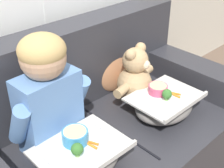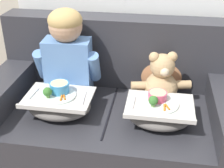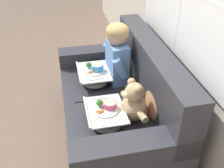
% 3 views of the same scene
% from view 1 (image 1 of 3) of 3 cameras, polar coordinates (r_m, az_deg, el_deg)
% --- Properties ---
extents(couch, '(1.77, 0.99, 0.98)m').
position_cam_1_polar(couch, '(2.01, -1.81, -9.18)').
color(couch, '#2D2D33').
rests_on(couch, ground_plane).
extents(throw_pillow_behind_child, '(0.37, 0.18, 0.38)m').
position_cam_1_polar(throw_pillow_behind_child, '(1.84, -14.57, -3.43)').
color(throw_pillow_behind_child, '#898456').
rests_on(throw_pillow_behind_child, couch).
extents(throw_pillow_behind_teddy, '(0.36, 0.17, 0.37)m').
position_cam_1_polar(throw_pillow_behind_teddy, '(2.18, 0.41, 3.32)').
color(throw_pillow_behind_teddy, '#B2754C').
rests_on(throw_pillow_behind_teddy, couch).
extents(child_figure, '(0.47, 0.23, 0.65)m').
position_cam_1_polar(child_figure, '(1.60, -11.83, -0.92)').
color(child_figure, '#5B84BC').
rests_on(child_figure, couch).
extents(teddy_bear, '(0.42, 0.30, 0.39)m').
position_cam_1_polar(teddy_bear, '(2.06, 4.29, 1.22)').
color(teddy_bear, tan).
rests_on(teddy_bear, couch).
extents(lap_tray_child, '(0.44, 0.34, 0.22)m').
position_cam_1_polar(lap_tray_child, '(1.60, -5.63, -12.98)').
color(lap_tray_child, slate).
rests_on(lap_tray_child, child_figure).
extents(lap_tray_teddy, '(0.43, 0.33, 0.22)m').
position_cam_1_polar(lap_tray_teddy, '(1.98, 9.50, -3.64)').
color(lap_tray_teddy, slate).
rests_on(lap_tray_teddy, teddy_bear).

